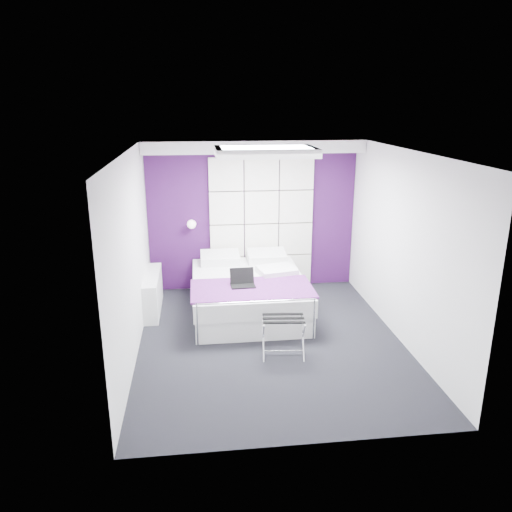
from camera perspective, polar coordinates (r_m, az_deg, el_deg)
The scene contains 15 objects.
floor at distance 7.04m, azimuth 1.66°, elevation -9.72°, with size 4.40×4.40×0.00m, color black.
ceiling at distance 6.30m, azimuth 1.87°, elevation 11.87°, with size 4.40×4.40×0.00m, color white.
wall_back at distance 8.66m, azimuth -0.41°, elevation 4.64°, with size 3.60×3.60×0.00m, color white.
wall_left at distance 6.54m, azimuth -14.04°, elevation -0.09°, with size 4.40×4.40×0.00m, color white.
wall_right at distance 7.04m, azimuth 16.41°, elevation 0.96°, with size 4.40×4.40×0.00m, color white.
accent_wall at distance 8.65m, azimuth -0.41°, elevation 4.62°, with size 3.58×0.02×2.58m, color #370F42.
soffit at distance 8.23m, azimuth -0.23°, elevation 12.43°, with size 3.58×0.50×0.20m, color white.
headboard at distance 8.65m, azimuth 0.62°, elevation 3.74°, with size 1.80×0.08×2.30m, color silver, non-canonical shape.
skylight at distance 6.90m, azimuth 1.10°, elevation 11.92°, with size 1.36×0.86×0.12m, color white, non-canonical shape.
wall_lamp at distance 8.49m, azimuth -7.38°, elevation 3.68°, with size 0.15×0.15×0.15m, color white.
radiator at distance 8.07m, azimuth -11.70°, elevation -4.12°, with size 0.22×1.20×0.60m, color white.
bed at distance 7.86m, azimuth -0.91°, elevation -4.20°, with size 1.77×2.14×0.75m.
nightstand at distance 8.63m, azimuth -4.39°, elevation -0.36°, with size 0.48×0.37×0.05m, color white.
luggage_rack at distance 6.58m, azimuth 3.12°, elevation -9.16°, with size 0.54×0.39×0.53m.
laptop at distance 7.34m, azimuth -1.55°, elevation -2.90°, with size 0.35×0.25×0.25m.
Camera 1 is at (-0.95, -6.20, 3.19)m, focal length 35.00 mm.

